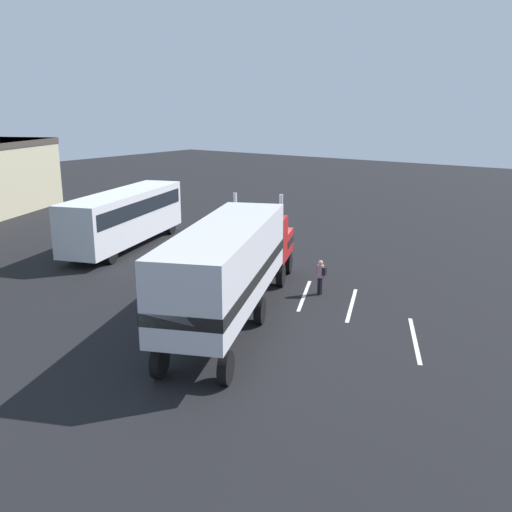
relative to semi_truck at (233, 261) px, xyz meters
The scene contains 7 objects.
ground_plane 7.45m from the semi_truck, 23.55° to the left, with size 120.00×120.00×0.00m, color black.
lane_stripe_near 5.10m from the semi_truck, ahead, with size 4.40×0.16×0.01m, color silver.
lane_stripe_mid 5.99m from the semi_truck, 34.24° to the right, with size 4.40×0.16×0.01m, color silver.
lane_stripe_far 7.57m from the semi_truck, 70.36° to the right, with size 4.40×0.16×0.01m, color silver.
semi_truck is the anchor object (origin of this frame).
person_bystander 5.34m from the semi_truck, 13.76° to the right, with size 0.35×0.47×1.63m.
parked_bus 14.29m from the semi_truck, 65.76° to the left, with size 11.22×6.07×3.40m.
Camera 1 is at (-23.57, -16.35, 8.54)m, focal length 40.08 mm.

